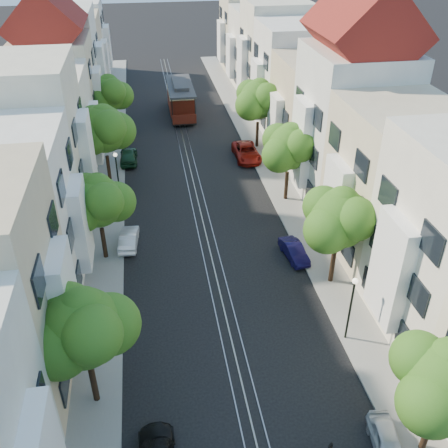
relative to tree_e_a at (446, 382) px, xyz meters
name	(u,v)px	position (x,y,z in m)	size (l,w,h in m)	color
ground	(189,164)	(-7.26, 31.02, -4.40)	(200.00, 200.00, 0.00)	black
sidewalk_east	(264,159)	(-0.01, 31.02, -4.34)	(2.50, 80.00, 0.12)	gray
sidewalk_west	(111,169)	(-14.51, 31.02, -4.34)	(2.50, 80.00, 0.12)	gray
rail_left	(183,165)	(-7.81, 31.02, -4.39)	(0.06, 80.00, 0.02)	gray
rail_slot	(189,164)	(-7.26, 31.02, -4.39)	(0.06, 80.00, 0.02)	gray
rail_right	(195,164)	(-6.71, 31.02, -4.39)	(0.06, 80.00, 0.02)	gray
lane_line	(189,164)	(-7.26, 31.02, -4.40)	(0.08, 80.00, 0.01)	tan
townhouses_east	(315,105)	(4.61, 30.94, 0.79)	(7.75, 72.00, 12.00)	beige
townhouses_west	(49,121)	(-19.13, 30.94, 0.68)	(7.75, 72.00, 11.76)	silver
tree_e_a	(446,382)	(0.00, 0.00, 0.00)	(4.72, 3.87, 6.27)	black
tree_e_b	(340,220)	(0.00, 12.00, 0.34)	(4.93, 4.08, 6.68)	black
tree_e_c	(290,148)	(0.00, 23.00, 0.20)	(4.84, 3.99, 6.52)	black
tree_e_d	(259,100)	(0.00, 34.00, 0.47)	(5.01, 4.16, 6.85)	black
tree_w_a	(84,330)	(-14.40, 5.00, 0.34)	(4.93, 4.08, 6.68)	black
tree_w_b	(99,203)	(-14.40, 17.00, 0.00)	(4.72, 3.87, 6.27)	black
tree_w_c	(104,130)	(-14.40, 28.00, 0.67)	(5.13, 4.28, 7.09)	black
tree_w_d	(109,94)	(-14.40, 39.00, 0.20)	(4.84, 3.99, 6.52)	black
lamp_east	(352,300)	(-0.96, 7.02, -1.55)	(0.32, 0.32, 4.16)	black
lamp_west	(117,169)	(-13.56, 25.02, -1.55)	(0.32, 0.32, 4.16)	black
cable_car	(181,97)	(-6.76, 44.90, -2.33)	(2.88, 9.11, 3.50)	black
parked_car_e_near	(387,443)	(-1.66, 0.24, -3.87)	(1.25, 3.12, 1.06)	#B6BDC3
parked_car_e_mid	(294,251)	(-1.66, 14.98, -3.87)	(1.13, 3.23, 1.06)	#0F0B38
parked_car_e_far	(246,152)	(-1.66, 31.46, -3.72)	(2.24, 4.85, 1.35)	maroon
parked_car_w_mid	(129,239)	(-12.86, 18.32, -3.83)	(1.19, 3.42, 1.13)	silver
parked_car_w_far	(129,156)	(-12.86, 32.46, -3.72)	(1.60, 3.99, 1.36)	#163821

